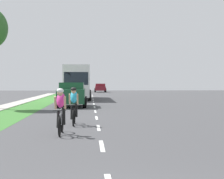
# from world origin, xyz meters

# --- Properties ---
(ground_plane) EXTENTS (120.00, 120.00, 0.00)m
(ground_plane) POSITION_xyz_m (0.00, 20.00, 0.00)
(ground_plane) COLOR #424244
(grass_verge) EXTENTS (2.32, 70.00, 0.01)m
(grass_verge) POSITION_xyz_m (-4.74, 20.00, 0.00)
(grass_verge) COLOR #38722D
(grass_verge) RESTS_ON ground_plane
(lane_markings_center) EXTENTS (0.12, 53.80, 0.01)m
(lane_markings_center) POSITION_xyz_m (0.00, 24.00, 0.00)
(lane_markings_center) COLOR white
(lane_markings_center) RESTS_ON ground_plane
(cyclist_lead) EXTENTS (0.42, 1.72, 1.58)m
(cyclist_lead) POSITION_xyz_m (-1.32, 8.25, 0.81)
(cyclist_lead) COLOR black
(cyclist_lead) RESTS_ON ground_plane
(cyclist_trailing) EXTENTS (0.42, 1.72, 1.58)m
(cyclist_trailing) POSITION_xyz_m (-1.00, 11.02, 0.81)
(cyclist_trailing) COLOR black
(cyclist_trailing) RESTS_ON ground_plane
(suv_dark_green) EXTENTS (2.15, 4.70, 1.79)m
(suv_dark_green) POSITION_xyz_m (-1.66, 22.53, 0.95)
(suv_dark_green) COLOR #194C2D
(suv_dark_green) RESTS_ON ground_plane
(bus_white) EXTENTS (2.78, 11.60, 3.48)m
(bus_white) POSITION_xyz_m (-1.61, 34.93, 1.98)
(bus_white) COLOR silver
(bus_white) RESTS_ON ground_plane
(sedan_blue) EXTENTS (1.98, 4.30, 1.52)m
(sedan_blue) POSITION_xyz_m (-1.95, 53.35, 0.77)
(sedan_blue) COLOR #23389E
(sedan_blue) RESTS_ON ground_plane
(pickup_maroon) EXTENTS (2.22, 5.10, 1.64)m
(pickup_maroon) POSITION_xyz_m (1.65, 64.66, 0.83)
(pickup_maroon) COLOR maroon
(pickup_maroon) RESTS_ON ground_plane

